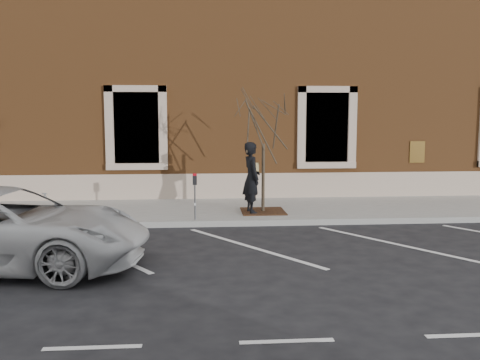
{
  "coord_description": "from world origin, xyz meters",
  "views": [
    {
      "loc": [
        -1.08,
        -13.34,
        2.85
      ],
      "look_at": [
        0.0,
        0.6,
        1.1
      ],
      "focal_mm": 40.0,
      "sensor_mm": 36.0,
      "label": 1
    }
  ],
  "objects": [
    {
      "name": "parking_meter",
      "position": [
        -1.19,
        0.12,
        0.97
      ],
      "size": [
        0.11,
        0.08,
        1.19
      ],
      "rotation": [
        0.0,
        0.0,
        -0.42
      ],
      "color": "#595B60",
      "rests_on": "sidewalk_near"
    },
    {
      "name": "white_truck",
      "position": [
        -4.71,
        -3.38,
        0.74
      ],
      "size": [
        5.63,
        3.14,
        1.49
      ],
      "primitive_type": "imported",
      "rotation": [
        0.0,
        0.0,
        1.44
      ],
      "color": "silver",
      "rests_on": "ground"
    },
    {
      "name": "sidewalk_near",
      "position": [
        0.0,
        1.75,
        0.07
      ],
      "size": [
        40.0,
        3.5,
        0.15
      ],
      "primitive_type": "cube",
      "color": "#B6B3AB",
      "rests_on": "ground"
    },
    {
      "name": "building_civic",
      "position": [
        0.0,
        7.74,
        4.0
      ],
      "size": [
        40.0,
        8.62,
        8.0
      ],
      "color": "brown",
      "rests_on": "ground"
    },
    {
      "name": "parking_stripes",
      "position": [
        0.0,
        -2.2,
        0.0
      ],
      "size": [
        28.0,
        4.4,
        0.01
      ],
      "primitive_type": null,
      "color": "silver",
      "rests_on": "ground"
    },
    {
      "name": "sapling",
      "position": [
        0.67,
        1.08,
        2.53
      ],
      "size": [
        2.05,
        2.05,
        3.41
      ],
      "color": "#413527",
      "rests_on": "sidewalk_near"
    },
    {
      "name": "curb_near",
      "position": [
        0.0,
        -0.05,
        0.07
      ],
      "size": [
        40.0,
        0.12,
        0.15
      ],
      "primitive_type": "cube",
      "color": "#9E9E99",
      "rests_on": "ground"
    },
    {
      "name": "ground",
      "position": [
        0.0,
        0.0,
        0.0
      ],
      "size": [
        120.0,
        120.0,
        0.0
      ],
      "primitive_type": "plane",
      "color": "#28282B",
      "rests_on": "ground"
    },
    {
      "name": "man",
      "position": [
        0.34,
        0.9,
        1.12
      ],
      "size": [
        0.6,
        0.79,
        1.94
      ],
      "primitive_type": "imported",
      "rotation": [
        0.0,
        0.0,
        1.78
      ],
      "color": "black",
      "rests_on": "sidewalk_near"
    },
    {
      "name": "tree_grate",
      "position": [
        0.67,
        1.08,
        0.16
      ],
      "size": [
        1.19,
        1.19,
        0.03
      ],
      "primitive_type": "cube",
      "color": "#482A17",
      "rests_on": "sidewalk_near"
    }
  ]
}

